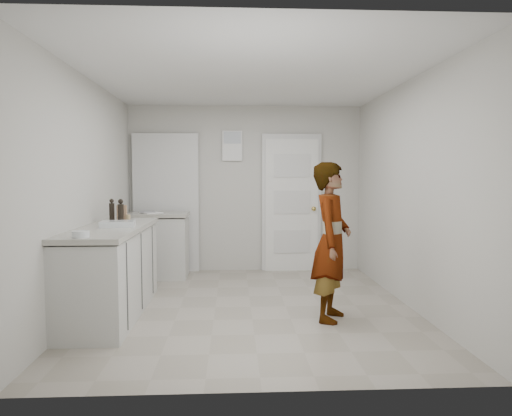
{
  "coord_description": "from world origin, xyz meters",
  "views": [
    {
      "loc": [
        -0.19,
        -4.95,
        1.44
      ],
      "look_at": [
        0.08,
        0.4,
        1.07
      ],
      "focal_mm": 32.0,
      "sensor_mm": 36.0,
      "label": 1
    }
  ],
  "objects": [
    {
      "name": "oil_cruet_b",
      "position": [
        -1.56,
        0.26,
        1.05
      ],
      "size": [
        0.06,
        0.06,
        0.26
      ],
      "color": "black",
      "rests_on": "main_counter"
    },
    {
      "name": "oil_cruet_a",
      "position": [
        -1.44,
        0.17,
        1.05
      ],
      "size": [
        0.07,
        0.07,
        0.27
      ],
      "color": "black",
      "rests_on": "main_counter"
    },
    {
      "name": "room_shell",
      "position": [
        -0.17,
        1.95,
        1.02
      ],
      "size": [
        4.0,
        4.0,
        4.0
      ],
      "color": "beige",
      "rests_on": "ground"
    },
    {
      "name": "main_counter",
      "position": [
        -1.45,
        -0.2,
        0.43
      ],
      "size": [
        0.64,
        1.96,
        0.93
      ],
      "color": "silver",
      "rests_on": "ground"
    },
    {
      "name": "spice_jar",
      "position": [
        -1.39,
        0.29,
        0.97
      ],
      "size": [
        0.05,
        0.05,
        0.08
      ],
      "primitive_type": "cylinder",
      "color": "tan",
      "rests_on": "main_counter"
    },
    {
      "name": "papers",
      "position": [
        -1.34,
        1.52,
        0.93
      ],
      "size": [
        0.37,
        0.39,
        0.01
      ],
      "primitive_type": "cube",
      "rotation": [
        0.0,
        0.0,
        0.57
      ],
      "color": "white",
      "rests_on": "side_counter"
    },
    {
      "name": "person",
      "position": [
        0.79,
        -0.47,
        0.79
      ],
      "size": [
        0.57,
        0.68,
        1.58
      ],
      "primitive_type": "imported",
      "rotation": [
        0.0,
        0.0,
        1.18
      ],
      "color": "silver",
      "rests_on": "ground"
    },
    {
      "name": "cake_mix_box",
      "position": [
        -1.49,
        0.42,
        1.02
      ],
      "size": [
        0.11,
        0.06,
        0.18
      ],
      "primitive_type": "cube",
      "rotation": [
        0.0,
        0.0,
        -0.08
      ],
      "color": "#886044",
      "rests_on": "main_counter"
    },
    {
      "name": "baking_dish",
      "position": [
        -1.37,
        -0.23,
        0.95
      ],
      "size": [
        0.36,
        0.28,
        0.06
      ],
      "rotation": [
        0.0,
        0.0,
        0.12
      ],
      "color": "silver",
      "rests_on": "main_counter"
    },
    {
      "name": "ground",
      "position": [
        0.0,
        0.0,
        0.0
      ],
      "size": [
        4.0,
        4.0,
        0.0
      ],
      "primitive_type": "plane",
      "color": "gray",
      "rests_on": "ground"
    },
    {
      "name": "side_counter",
      "position": [
        -1.25,
        1.55,
        0.43
      ],
      "size": [
        0.84,
        0.61,
        0.93
      ],
      "color": "silver",
      "rests_on": "ground"
    },
    {
      "name": "egg_bowl",
      "position": [
        -1.48,
        -1.04,
        0.95
      ],
      "size": [
        0.14,
        0.14,
        0.06
      ],
      "color": "silver",
      "rests_on": "main_counter"
    }
  ]
}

